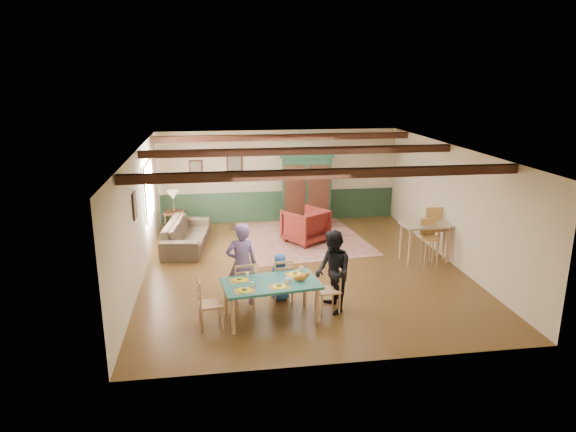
{
  "coord_description": "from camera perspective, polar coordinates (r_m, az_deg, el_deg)",
  "views": [
    {
      "loc": [
        -1.91,
        -10.73,
        4.25
      ],
      "look_at": [
        -0.28,
        0.33,
        1.15
      ],
      "focal_mm": 32.0,
      "sensor_mm": 36.0,
      "label": 1
    }
  ],
  "objects": [
    {
      "name": "person_woman",
      "position": [
        9.43,
        5.03,
        -6.21
      ],
      "size": [
        0.68,
        0.82,
        1.55
      ],
      "primitive_type": "imported",
      "rotation": [
        0.0,
        0.0,
        -1.44
      ],
      "color": "black",
      "rests_on": "floor"
    },
    {
      "name": "place_setting_far_left",
      "position": [
        9.22,
        -5.41,
        -6.84
      ],
      "size": [
        0.41,
        0.33,
        0.11
      ],
      "primitive_type": null,
      "rotation": [
        0.0,
        0.0,
        0.13
      ],
      "color": "yellow",
      "rests_on": "dining_table"
    },
    {
      "name": "table_lamp",
      "position": [
        14.2,
        -12.62,
        1.63
      ],
      "size": [
        0.34,
        0.34,
        0.59
      ],
      "primitive_type": null,
      "rotation": [
        0.0,
        0.0,
        -0.04
      ],
      "color": "#CEBB85",
      "rests_on": "end_table"
    },
    {
      "name": "ceiling_beam_back",
      "position": [
        13.96,
        -0.48,
        8.75
      ],
      "size": [
        6.95,
        0.16,
        0.16
      ],
      "primitive_type": "cube",
      "color": "black",
      "rests_on": "ceiling"
    },
    {
      "name": "sofa",
      "position": [
        13.23,
        -11.19,
        -1.99
      ],
      "size": [
        1.2,
        2.43,
        0.68
      ],
      "primitive_type": "imported",
      "rotation": [
        0.0,
        0.0,
        1.44
      ],
      "color": "#3F3427",
      "rests_on": "floor"
    },
    {
      "name": "dining_chair_far_right",
      "position": [
        9.92,
        -0.75,
        -7.07
      ],
      "size": [
        0.44,
        0.46,
        0.89
      ],
      "primitive_type": null,
      "rotation": [
        0.0,
        0.0,
        3.27
      ],
      "color": "tan",
      "rests_on": "floor"
    },
    {
      "name": "place_setting_far_right",
      "position": [
        9.44,
        0.77,
        -6.22
      ],
      "size": [
        0.41,
        0.33,
        0.11
      ],
      "primitive_type": null,
      "rotation": [
        0.0,
        0.0,
        0.13
      ],
      "color": "yellow",
      "rests_on": "dining_table"
    },
    {
      "name": "ceiling_beam_front",
      "position": [
        8.8,
        4.3,
        4.71
      ],
      "size": [
        6.95,
        0.16,
        0.16
      ],
      "primitive_type": "cube",
      "color": "black",
      "rests_on": "ceiling"
    },
    {
      "name": "area_rug",
      "position": [
        13.77,
        1.59,
        -2.46
      ],
      "size": [
        3.46,
        3.97,
        0.01
      ],
      "primitive_type": "cube",
      "rotation": [
        0.0,
        0.0,
        0.11
      ],
      "color": "tan",
      "rests_on": "floor"
    },
    {
      "name": "place_setting_near_left",
      "position": [
        8.79,
        -4.84,
        -7.96
      ],
      "size": [
        0.41,
        0.33,
        0.11
      ],
      "primitive_type": null,
      "rotation": [
        0.0,
        0.0,
        0.13
      ],
      "color": "yellow",
      "rests_on": "dining_table"
    },
    {
      "name": "picture_left_wall",
      "position": [
        10.55,
        -16.65,
        1.13
      ],
      "size": [
        0.04,
        0.42,
        0.52
      ],
      "primitive_type": null,
      "color": "gray",
      "rests_on": "wall_left"
    },
    {
      "name": "floor",
      "position": [
        11.7,
        1.59,
        -5.81
      ],
      "size": [
        8.0,
        8.0,
        0.0
      ],
      "primitive_type": "plane",
      "color": "#492E14",
      "rests_on": "ground"
    },
    {
      "name": "wall_left",
      "position": [
        11.23,
        -16.24,
        -0.11
      ],
      "size": [
        0.02,
        8.0,
        2.7
      ],
      "primitive_type": "cube",
      "color": "beige",
      "rests_on": "floor"
    },
    {
      "name": "dining_chair_far_left",
      "position": [
        9.76,
        -5.03,
        -7.51
      ],
      "size": [
        0.44,
        0.46,
        0.89
      ],
      "primitive_type": null,
      "rotation": [
        0.0,
        0.0,
        3.27
      ],
      "color": "tan",
      "rests_on": "floor"
    },
    {
      "name": "armoire",
      "position": [
        14.54,
        2.05,
        2.83
      ],
      "size": [
        1.56,
        0.76,
        2.13
      ],
      "primitive_type": "cube",
      "rotation": [
        0.0,
        0.0,
        -0.11
      ],
      "color": "black",
      "rests_on": "floor"
    },
    {
      "name": "bar_stool_left",
      "position": [
        12.12,
        15.46,
        -2.94
      ],
      "size": [
        0.4,
        0.44,
        1.07
      ],
      "primitive_type": null,
      "rotation": [
        0.0,
        0.0,
        -0.06
      ],
      "color": "tan",
      "rests_on": "floor"
    },
    {
      "name": "ceiling_beam_mid",
      "position": [
        11.41,
        1.33,
        7.23
      ],
      "size": [
        6.95,
        0.16,
        0.16
      ],
      "primitive_type": "cube",
      "color": "black",
      "rests_on": "ceiling"
    },
    {
      "name": "bar_stool_right",
      "position": [
        12.63,
        16.06,
        -1.93
      ],
      "size": [
        0.46,
        0.5,
        1.2
      ],
      "primitive_type": null,
      "rotation": [
        0.0,
        0.0,
        -0.09
      ],
      "color": "tan",
      "rests_on": "floor"
    },
    {
      "name": "counter_table",
      "position": [
        12.4,
        14.92,
        -2.86
      ],
      "size": [
        1.13,
        0.7,
        0.91
      ],
      "primitive_type": null,
      "rotation": [
        0.0,
        0.0,
        0.06
      ],
      "color": "#BFB695",
      "rests_on": "floor"
    },
    {
      "name": "dining_chair_end_left",
      "position": [
        9.06,
        -8.63,
        -9.53
      ],
      "size": [
        0.46,
        0.44,
        0.89
      ],
      "primitive_type": null,
      "rotation": [
        0.0,
        0.0,
        1.7
      ],
      "color": "tan",
      "rests_on": "floor"
    },
    {
      "name": "cat",
      "position": [
        9.14,
        1.37,
        -6.78
      ],
      "size": [
        0.35,
        0.17,
        0.17
      ],
      "primitive_type": null,
      "rotation": [
        0.0,
        0.0,
        0.13
      ],
      "color": "#C47022",
      "rests_on": "dining_table"
    },
    {
      "name": "armchair",
      "position": [
        13.33,
        1.94,
        -1.09
      ],
      "size": [
        1.34,
        1.35,
        0.89
      ],
      "primitive_type": "imported",
      "rotation": [
        0.0,
        0.0,
        -2.55
      ],
      "color": "#430E0D",
      "rests_on": "floor"
    },
    {
      "name": "window_left",
      "position": [
        12.82,
        -15.21,
        2.78
      ],
      "size": [
        0.06,
        1.6,
        1.3
      ],
      "primitive_type": null,
      "color": "white",
      "rests_on": "wall_left"
    },
    {
      "name": "end_table",
      "position": [
        14.35,
        -12.48,
        -0.76
      ],
      "size": [
        0.58,
        0.58,
        0.64
      ],
      "primitive_type": null,
      "rotation": [
        0.0,
        0.0,
        -0.11
      ],
      "color": "black",
      "rests_on": "floor"
    },
    {
      "name": "dining_table",
      "position": [
        9.27,
        -1.91,
        -9.39
      ],
      "size": [
        1.79,
        1.15,
        0.7
      ],
      "primitive_type": null,
      "rotation": [
        0.0,
        0.0,
        0.13
      ],
      "color": "#1C5B54",
      "rests_on": "floor"
    },
    {
      "name": "person_child",
      "position": [
        9.97,
        -0.86,
        -6.78
      ],
      "size": [
        0.49,
        0.36,
        0.94
      ],
      "primitive_type": "imported",
      "rotation": [
        0.0,
        0.0,
        3.27
      ],
      "color": "#264F98",
      "rests_on": "floor"
    },
    {
      "name": "wall_right",
      "position": [
        12.36,
        17.83,
        1.17
      ],
      "size": [
        0.02,
        8.0,
        2.7
      ],
      "primitive_type": "cube",
      "color": "beige",
      "rests_on": "floor"
    },
    {
      "name": "ceiling",
      "position": [
        11.01,
        1.69,
        7.39
      ],
      "size": [
        7.0,
        8.0,
        0.02
      ],
      "primitive_type": "cube",
      "color": "silver",
      "rests_on": "wall_back"
    },
    {
      "name": "wainscot_back",
      "position": [
        15.31,
        -0.97,
        1.12
      ],
      "size": [
        6.95,
        0.03,
        0.9
      ],
      "primitive_type": "cube",
      "color": "#203C27",
      "rests_on": "floor"
    },
    {
      "name": "place_setting_near_center",
      "position": [
        8.92,
        -0.97,
        -7.56
      ],
      "size": [
        0.41,
        0.33,
        0.11
      ],
      "primitive_type": null,
      "rotation": [
        0.0,
        0.0,
        0.13
      ],
      "color": "yellow",
      "rests_on": "dining_table"
    },
    {
      "name": "person_man",
      "position": [
        9.7,
        -5.17,
        -5.37
      ],
      "size": [
        0.63,
        0.46,
        1.62
      ],
      "primitive_type": "imported",
      "rotation": [
        0.0,
        0.0,
        3.27
      ],
      "color": "slate",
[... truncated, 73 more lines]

